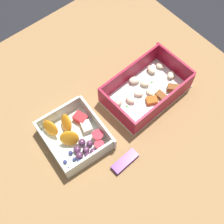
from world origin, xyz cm
name	(u,v)px	position (x,y,z in cm)	size (l,w,h in cm)	color
table_surface	(106,122)	(0.00, 0.00, 1.00)	(80.00, 80.00, 2.00)	#9E7547
pasta_container	(147,89)	(-13.50, 0.69, 3.99)	(22.34, 14.18, 6.30)	white
fruit_bowl	(75,136)	(8.93, -0.83, 3.83)	(14.74, 16.23, 5.51)	silver
candy_bar	(125,161)	(3.66, 11.51, 2.60)	(7.00, 2.40, 1.20)	#51197A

